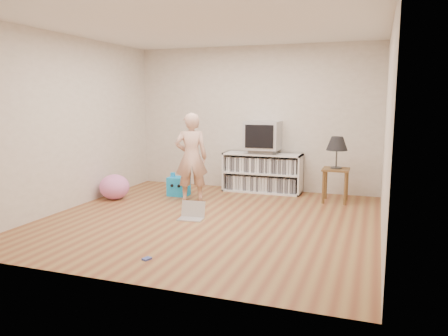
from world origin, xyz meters
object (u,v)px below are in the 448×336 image
table_lamp (337,144)px  media_unit (263,172)px  side_table (336,177)px  plush_pink (114,187)px  laptop (192,214)px  dvd_deck (263,151)px  crt_tv (263,135)px  person (191,157)px  plush_blue (179,186)px

table_lamp → media_unit: bearing=163.6°
side_table → plush_pink: side_table is taller
media_unit → laptop: (-0.48, -2.08, -0.29)m
dvd_deck → crt_tv: 0.29m
media_unit → table_lamp: size_ratio=2.72×
person → plush_blue: bearing=-62.4°
dvd_deck → crt_tv: (-0.00, -0.00, 0.29)m
side_table → table_lamp: 0.53m
crt_tv → side_table: bearing=-15.6°
media_unit → dvd_deck: (0.00, -0.02, 0.39)m
dvd_deck → plush_blue: bearing=-148.4°
crt_tv → plush_blue: (-1.29, -0.79, -0.85)m
plush_pink → crt_tv: bearing=32.7°
person → plush_blue: (-0.37, 0.29, -0.55)m
side_table → laptop: bearing=-136.5°
table_lamp → plush_blue: 2.75m
crt_tv → laptop: 2.32m
side_table → plush_blue: 2.65m
media_unit → table_lamp: 1.49m
table_lamp → plush_blue: size_ratio=1.30×
plush_blue → dvd_deck: bearing=30.6°
dvd_deck → plush_pink: dvd_deck is taller
person → plush_pink: (-1.26, -0.32, -0.51)m
side_table → plush_pink: size_ratio=1.12×
crt_tv → plush_blue: 1.73m
plush_blue → person: bearing=-38.8°
crt_tv → dvd_deck: bearing=90.0°
dvd_deck → person: bearing=-130.2°
person → media_unit: bearing=-154.5°
person → laptop: size_ratio=3.91×
media_unit → crt_tv: (0.00, -0.02, 0.67)m
side_table → table_lamp: (0.00, 0.00, 0.53)m
media_unit → crt_tv: 0.67m
media_unit → dvd_deck: size_ratio=3.11×
table_lamp → laptop: table_lamp is taller
media_unit → dvd_deck: bearing=-90.0°
dvd_deck → plush_blue: dvd_deck is taller
media_unit → dvd_deck: 0.39m
person → plush_pink: person is taller
plush_pink → person: bearing=14.2°
person → plush_pink: 1.40m
plush_blue → table_lamp: bearing=8.2°
laptop → person: bearing=108.1°
laptop → plush_pink: bearing=152.8°
plush_blue → side_table: bearing=8.2°
media_unit → table_lamp: (1.31, -0.39, 0.59)m
plush_pink → table_lamp: bearing=16.5°
table_lamp → crt_tv: bearing=164.4°
person → laptop: person is taller
crt_tv → plush_pink: crt_tv is taller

